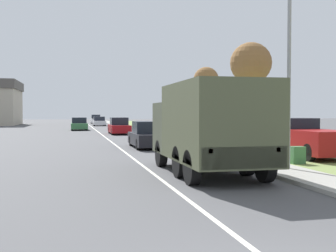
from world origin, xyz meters
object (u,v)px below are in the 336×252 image
at_px(car_fourth_ahead, 99,122).
at_px(car_farthest_ahead, 96,120).
at_px(car_nearest_ahead, 148,136).
at_px(car_third_ahead, 79,124).
at_px(lamp_post, 284,39).
at_px(military_truck, 209,125).
at_px(car_second_ahead, 119,127).
at_px(pickup_truck, 305,138).

height_order(car_fourth_ahead, car_farthest_ahead, car_farthest_ahead).
height_order(car_nearest_ahead, car_third_ahead, car_nearest_ahead).
relative_size(car_farthest_ahead, lamp_post, 0.63).
xyz_separation_m(car_fourth_ahead, lamp_post, (3.13, -54.01, 4.03)).
xyz_separation_m(military_truck, car_nearest_ahead, (-0.11, 11.15, -0.96)).
bearing_deg(car_fourth_ahead, car_nearest_ahead, -89.63).
bearing_deg(car_fourth_ahead, military_truck, -89.59).
distance_m(car_second_ahead, pickup_truck, 23.85).
height_order(car_farthest_ahead, lamp_post, lamp_post).
relative_size(car_second_ahead, lamp_post, 0.62).
distance_m(car_second_ahead, car_third_ahead, 10.95).
bearing_deg(car_third_ahead, car_farthest_ahead, 83.24).
distance_m(military_truck, pickup_truck, 7.66).
relative_size(military_truck, lamp_post, 0.84).
height_order(military_truck, lamp_post, lamp_post).
relative_size(car_third_ahead, lamp_post, 0.58).
distance_m(car_farthest_ahead, pickup_truck, 63.37).
bearing_deg(car_third_ahead, pickup_truck, -73.36).
xyz_separation_m(pickup_truck, lamp_post, (-3.47, -4.41, 3.80)).
bearing_deg(lamp_post, car_fourth_ahead, 93.32).
distance_m(military_truck, car_third_ahead, 37.92).
xyz_separation_m(car_nearest_ahead, car_second_ahead, (0.02, 16.25, 0.02)).
distance_m(car_nearest_ahead, pickup_truck, 9.25).
height_order(pickup_truck, lamp_post, lamp_post).
xyz_separation_m(car_third_ahead, lamp_post, (6.49, -37.73, 4.00)).
height_order(car_second_ahead, pickup_truck, pickup_truck).
bearing_deg(car_nearest_ahead, lamp_post, -75.66).
height_order(military_truck, car_fourth_ahead, military_truck).
height_order(military_truck, car_second_ahead, military_truck).
height_order(car_nearest_ahead, lamp_post, lamp_post).
bearing_deg(lamp_post, car_third_ahead, 99.75).
bearing_deg(car_nearest_ahead, car_second_ahead, 89.93).
height_order(car_third_ahead, lamp_post, lamp_post).
bearing_deg(car_second_ahead, car_farthest_ahead, 90.18).
height_order(military_truck, car_third_ahead, military_truck).
relative_size(military_truck, pickup_truck, 1.29).
height_order(car_third_ahead, pickup_truck, pickup_truck).
relative_size(car_second_ahead, pickup_truck, 0.96).
xyz_separation_m(military_truck, car_third_ahead, (-3.74, 37.72, -0.99)).
distance_m(car_nearest_ahead, lamp_post, 12.19).
bearing_deg(lamp_post, car_farthest_ahead, 92.51).
height_order(car_second_ahead, car_farthest_ahead, car_farthest_ahead).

